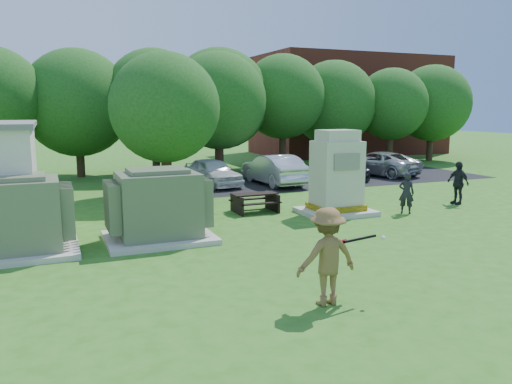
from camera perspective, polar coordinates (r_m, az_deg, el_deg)
name	(u,v)px	position (r m, az deg, el deg)	size (l,w,h in m)	color
ground	(324,275)	(11.56, 7.75, -9.42)	(120.00, 120.00, 0.00)	#2D6619
brick_building	(348,105)	(43.38, 10.49, 9.71)	(15.00, 8.00, 8.00)	maroon
parking_strip	(309,180)	(26.40, 6.12, 1.34)	(20.00, 6.00, 0.01)	#232326
transformer_left	(15,218)	(14.21, -25.87, -2.67)	(3.00, 2.40, 2.07)	beige
transformer_right	(158,207)	(14.45, -11.09, -1.69)	(3.00, 2.40, 2.07)	beige
generator_cabinet	(337,178)	(17.92, 9.19, 1.63)	(2.46, 2.02, 3.00)	beige
picnic_table	(255,200)	(18.17, -0.13, -0.96)	(1.62, 1.21, 0.69)	black
batter	(327,256)	(9.67, 8.11, -7.30)	(1.23, 0.71, 1.90)	brown
person_by_generator	(406,193)	(18.66, 16.81, -0.12)	(0.54, 0.36, 1.49)	black
person_walking_right	(458,183)	(21.18, 22.07, 0.98)	(0.99, 0.41, 1.69)	black
car_white	(213,172)	(24.37, -4.99, 2.28)	(1.61, 4.00, 1.36)	white
car_silver_a	(274,170)	(24.76, 2.06, 2.58)	(1.59, 4.55, 1.50)	silver
car_dark	(346,166)	(27.50, 10.27, 2.89)	(1.77, 4.36, 1.26)	black
car_silver_b	(377,163)	(29.10, 13.68, 3.20)	(2.23, 4.84, 1.35)	#A7A6AB
batting_equipment	(360,239)	(9.88, 11.84, -5.30)	(1.08, 0.23, 0.10)	black
tree_row	(186,101)	(28.86, -8.01, 10.26)	(41.30, 13.30, 7.30)	#47301E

